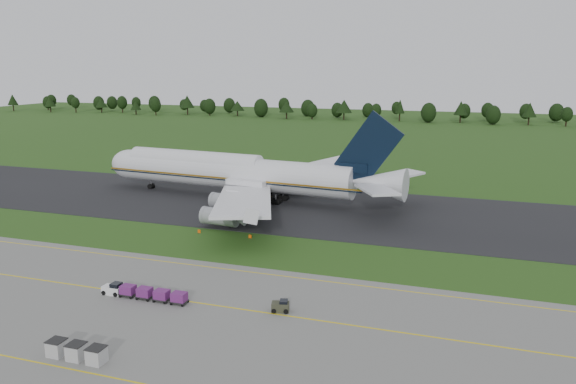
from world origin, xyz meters
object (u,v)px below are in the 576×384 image
(edge_markers, at_px, (224,234))
(utility_cart, at_px, (280,307))
(baggage_train, at_px, (143,293))
(aircraft, at_px, (237,172))
(uld_row, at_px, (76,351))

(edge_markers, bearing_deg, utility_cart, -53.32)
(utility_cart, relative_size, edge_markers, 0.23)
(utility_cart, xyz_separation_m, edge_markers, (-19.54, 26.23, -0.34))
(baggage_train, distance_m, edge_markers, 28.19)
(utility_cart, bearing_deg, aircraft, 118.37)
(aircraft, xyz_separation_m, baggage_train, (10.96, -55.12, -5.00))
(baggage_train, distance_m, uld_row, 15.34)
(aircraft, bearing_deg, uld_row, -79.49)
(baggage_train, xyz_separation_m, edge_markers, (-1.75, 28.13, -0.56))
(utility_cart, bearing_deg, uld_row, -132.57)
(utility_cart, height_order, uld_row, uld_row)
(aircraft, xyz_separation_m, edge_markers, (9.21, -26.99, -5.56))
(aircraft, height_order, baggage_train, aircraft)
(baggage_train, relative_size, edge_markers, 1.17)
(baggage_train, height_order, utility_cart, baggage_train)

